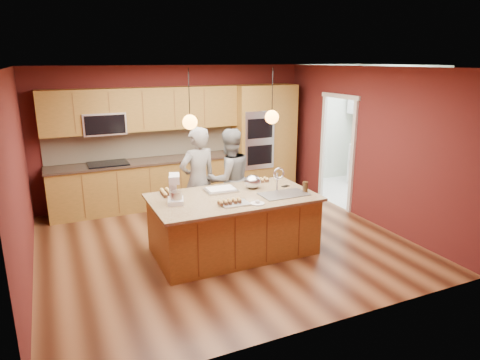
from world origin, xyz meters
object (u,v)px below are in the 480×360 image
island (234,223)px  person_left (198,181)px  stand_mixer (175,191)px  mixing_bowl (253,182)px  person_right (229,179)px

island → person_left: bearing=104.3°
stand_mixer → mixing_bowl: (1.29, 0.19, -0.07)m
mixing_bowl → person_left: bearing=133.8°
island → person_right: (0.31, 0.93, 0.41)m
person_right → stand_mixer: (-1.18, -0.87, 0.20)m
person_left → person_right: 0.55m
stand_mixer → mixing_bowl: stand_mixer is taller
person_right → stand_mixer: size_ratio=4.24×
island → stand_mixer: (-0.87, 0.06, 0.60)m
person_left → person_right: bearing=169.1°
island → person_right: size_ratio=1.39×
person_left → island: bearing=93.4°
mixing_bowl → person_right: bearing=98.7°
island → stand_mixer: 1.06m
person_right → person_left: bearing=-5.2°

